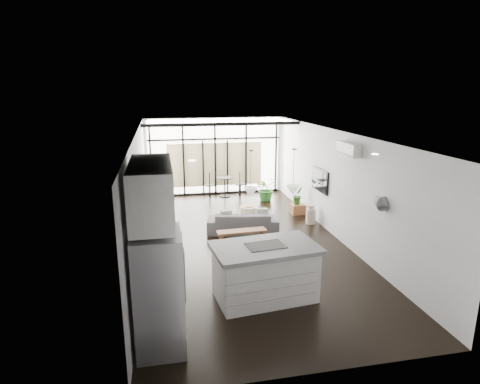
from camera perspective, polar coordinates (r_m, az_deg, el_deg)
name	(u,v)px	position (r m, az deg, el deg)	size (l,w,h in m)	color
floor	(242,242)	(10.39, 0.33, -7.09)	(5.00, 10.00, 0.00)	black
ceiling	(242,133)	(9.71, 0.35, 8.44)	(5.00, 10.00, 0.00)	white
wall_left	(139,194)	(9.78, -14.16, -0.32)	(0.02, 10.00, 2.80)	silver
wall_right	(336,185)	(10.74, 13.52, 1.04)	(0.02, 10.00, 2.80)	silver
wall_back	(215,156)	(14.79, -3.61, 5.10)	(5.00, 0.02, 2.80)	silver
wall_front	(320,282)	(5.45, 11.32, -12.43)	(5.00, 0.02, 2.80)	silver
glazing	(215,157)	(14.67, -3.54, 5.02)	(5.00, 0.20, 2.80)	black
skylight	(218,121)	(13.64, -3.11, 10.10)	(4.70, 1.90, 0.06)	white
neighbour_building	(215,165)	(14.79, -3.56, 3.92)	(3.50, 0.02, 1.60)	beige
island	(265,272)	(7.62, 3.57, -11.29)	(1.92, 1.14, 1.05)	silver
cooktop	(265,245)	(7.40, 3.64, -7.59)	(0.69, 0.46, 0.01)	black
fridge	(159,292)	(6.24, -11.46, -13.71)	(0.71, 0.89, 1.85)	#ACACB1
appliance_column	(154,257)	(6.94, -12.16, -9.08)	(0.57, 0.59, 2.20)	silver
upper_cabinets	(151,191)	(6.14, -12.50, 0.12)	(0.62, 1.75, 0.86)	silver
pendant_left	(251,192)	(7.22, 1.50, -0.07)	(0.26, 0.26, 0.18)	white
pendant_right	(293,190)	(7.43, 7.53, 0.24)	(0.26, 0.26, 0.18)	white
sofa	(243,219)	(10.97, 0.39, -3.79)	(1.94, 0.57, 0.76)	#4A4A4C
console_bench	(242,238)	(10.11, 0.24, -6.53)	(1.24, 0.31, 0.40)	brown
pouf	(249,213)	(12.03, 1.22, -3.00)	(0.51, 0.51, 0.41)	beige
crate	(297,209)	(12.71, 8.16, -2.40)	(0.41, 0.41, 0.31)	brown
plant_tall	(266,191)	(14.02, 3.76, 0.11)	(0.77, 0.86, 0.67)	#276323
plant_crate	(298,200)	(12.63, 8.20, -1.16)	(0.32, 0.59, 0.26)	#276323
milk_can	(311,214)	(11.85, 10.04, -3.14)	(0.28, 0.28, 0.55)	beige
bistro_set	(225,187)	(14.52, -2.17, 0.71)	(1.46, 0.58, 0.70)	black
tv	(320,180)	(11.63, 11.28, 1.70)	(0.05, 1.10, 0.65)	black
ac_unit	(349,149)	(9.78, 15.20, 5.91)	(0.22, 0.90, 0.30)	silver
framed_art	(139,193)	(9.26, -14.15, -0.20)	(0.04, 0.70, 0.90)	black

